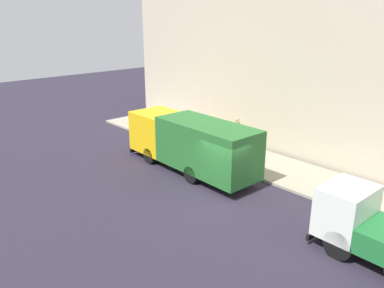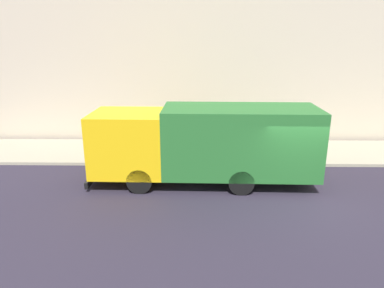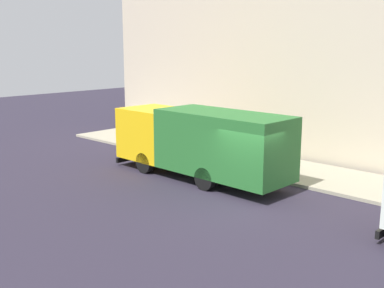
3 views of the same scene
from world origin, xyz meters
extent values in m
plane|color=#2A2534|center=(0.00, 0.00, 0.00)|extent=(80.00, 80.00, 0.00)
cube|color=#A69E87|center=(4.81, 0.00, 0.06)|extent=(3.61, 30.00, 0.13)
cube|color=beige|center=(7.11, 0.00, 6.47)|extent=(0.50, 30.00, 12.93)
cube|color=yellow|center=(1.35, 6.08, 1.57)|extent=(2.38, 2.66, 2.24)
cube|color=black|center=(1.37, 7.37, 1.84)|extent=(1.96, 0.10, 1.25)
cube|color=#266A2C|center=(1.27, 1.98, 1.67)|extent=(2.43, 5.62, 2.44)
cube|color=black|center=(1.37, 7.45, 0.25)|extent=(2.24, 0.16, 0.24)
cylinder|color=black|center=(0.32, 5.57, 0.45)|extent=(0.32, 0.90, 0.90)
cylinder|color=black|center=(2.35, 5.54, 0.45)|extent=(0.32, 0.90, 0.90)
cylinder|color=black|center=(0.26, 2.00, 0.45)|extent=(0.32, 0.90, 0.90)
cylinder|color=black|center=(2.29, 1.96, 0.45)|extent=(0.32, 0.90, 0.90)
cube|color=white|center=(0.62, -5.75, 1.43)|extent=(2.04, 1.58, 1.81)
cube|color=black|center=(0.63, -5.00, 1.64)|extent=(1.69, 0.09, 1.01)
cube|color=black|center=(0.63, -4.92, 0.29)|extent=(1.93, 0.15, 0.24)
cylinder|color=black|center=(-0.24, -6.04, 0.52)|extent=(0.32, 1.05, 1.05)
cylinder|color=black|center=(1.47, -6.07, 0.52)|extent=(0.32, 1.05, 1.05)
cylinder|color=#51503C|center=(4.22, 6.59, 0.55)|extent=(0.37, 0.37, 0.84)
cylinder|color=#538641|center=(4.22, 6.59, 1.28)|extent=(0.49, 0.49, 0.62)
sphere|color=brown|center=(4.22, 6.59, 1.70)|extent=(0.21, 0.21, 0.21)
cylinder|color=brown|center=(6.18, 4.29, 0.56)|extent=(0.33, 0.33, 0.87)
cylinder|color=tan|center=(6.18, 4.29, 1.32)|extent=(0.44, 0.44, 0.65)
sphere|color=#C9A78E|center=(6.18, 4.29, 1.77)|extent=(0.24, 0.24, 0.24)
cone|color=orange|center=(3.20, 6.92, 0.48)|extent=(0.50, 0.50, 0.71)
cylinder|color=#4C5156|center=(3.38, 3.67, 1.28)|extent=(0.08, 0.08, 2.29)
cube|color=blue|center=(3.38, 3.69, 2.17)|extent=(0.44, 0.03, 0.36)
camera|label=1|loc=(-11.64, -11.10, 8.01)|focal=36.12mm
camera|label=2|loc=(-10.90, 3.54, 5.23)|focal=32.31mm
camera|label=3|loc=(-12.84, -9.62, 5.45)|focal=44.42mm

